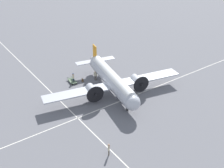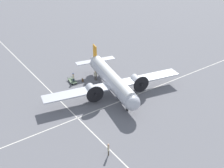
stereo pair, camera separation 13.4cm
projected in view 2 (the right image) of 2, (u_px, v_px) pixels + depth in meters
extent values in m
plane|color=slate|center=(112.00, 92.00, 47.24)|extent=(300.00, 300.00, 0.00)
cube|color=silver|center=(68.00, 108.00, 43.02)|extent=(120.00, 0.16, 0.01)
cube|color=silver|center=(123.00, 100.00, 45.08)|extent=(0.16, 120.00, 0.01)
cylinder|color=silver|center=(112.00, 80.00, 46.11)|extent=(15.02, 5.47, 2.41)
cylinder|color=white|center=(112.00, 77.00, 45.79)|extent=(14.16, 4.61, 1.69)
sphere|color=silver|center=(132.00, 103.00, 40.18)|extent=(2.29, 2.29, 2.29)
cylinder|color=silver|center=(96.00, 62.00, 51.99)|extent=(3.11, 1.90, 1.32)
cube|color=orange|center=(95.00, 52.00, 51.60)|extent=(1.62, 0.48, 2.77)
cube|color=silver|center=(95.00, 61.00, 52.22)|extent=(2.99, 7.63, 0.10)
cube|color=silver|center=(115.00, 85.00, 45.39)|extent=(7.22, 23.38, 0.20)
cylinder|color=silver|center=(137.00, 81.00, 46.55)|extent=(2.76, 1.83, 1.32)
cylinder|color=black|center=(141.00, 84.00, 45.44)|extent=(0.62, 2.73, 2.78)
sphere|color=black|center=(142.00, 85.00, 45.34)|extent=(0.46, 0.46, 0.46)
cylinder|color=silver|center=(92.00, 90.00, 43.81)|extent=(2.76, 1.83, 1.32)
cylinder|color=black|center=(95.00, 95.00, 42.69)|extent=(0.62, 2.73, 2.78)
sphere|color=black|center=(95.00, 95.00, 42.59)|extent=(0.46, 0.46, 0.46)
cylinder|color=#4C4C51|center=(136.00, 85.00, 47.25)|extent=(0.18, 0.18, 0.94)
cylinder|color=black|center=(136.00, 88.00, 47.48)|extent=(1.14, 0.52, 1.10)
cylinder|color=#4C4C51|center=(92.00, 95.00, 44.50)|extent=(0.18, 0.18, 0.94)
cylinder|color=black|center=(92.00, 97.00, 44.73)|extent=(1.14, 0.52, 1.10)
cylinder|color=#4C4C51|center=(127.00, 106.00, 42.23)|extent=(0.14, 0.14, 0.87)
cylinder|color=black|center=(127.00, 108.00, 42.44)|extent=(0.72, 0.32, 0.70)
cylinder|color=#473D2D|center=(109.00, 152.00, 34.19)|extent=(0.12, 0.12, 0.82)
cylinder|color=#473D2D|center=(108.00, 153.00, 33.98)|extent=(0.12, 0.12, 0.82)
cube|color=beige|center=(108.00, 148.00, 33.73)|extent=(0.42, 0.41, 0.62)
sphere|color=tan|center=(108.00, 145.00, 33.51)|extent=(0.27, 0.27, 0.27)
cylinder|color=beige|center=(109.00, 147.00, 33.96)|extent=(0.10, 0.10, 0.59)
cylinder|color=beige|center=(108.00, 149.00, 33.53)|extent=(0.10, 0.10, 0.59)
cube|color=maroon|center=(109.00, 147.00, 33.68)|extent=(0.04, 0.04, 0.39)
cylinder|color=#473D2D|center=(95.00, 78.00, 50.80)|extent=(0.13, 0.13, 0.89)
cylinder|color=#473D2D|center=(96.00, 78.00, 50.72)|extent=(0.13, 0.13, 0.89)
cube|color=beige|center=(95.00, 74.00, 50.38)|extent=(0.47, 0.40, 0.67)
sphere|color=tan|center=(95.00, 72.00, 50.14)|extent=(0.30, 0.30, 0.30)
cylinder|color=beige|center=(94.00, 74.00, 50.48)|extent=(0.10, 0.10, 0.63)
cylinder|color=beige|center=(97.00, 74.00, 50.31)|extent=(0.10, 0.10, 0.63)
cube|color=maroon|center=(96.00, 73.00, 50.43)|extent=(0.05, 0.04, 0.43)
cylinder|color=navy|center=(73.00, 80.00, 50.10)|extent=(0.12, 0.12, 0.85)
cylinder|color=navy|center=(74.00, 80.00, 49.91)|extent=(0.12, 0.12, 0.85)
cube|color=beige|center=(73.00, 77.00, 49.64)|extent=(0.43, 0.24, 0.64)
sphere|color=tan|center=(73.00, 74.00, 49.41)|extent=(0.28, 0.28, 0.28)
cylinder|color=beige|center=(73.00, 76.00, 49.85)|extent=(0.10, 0.10, 0.61)
cylinder|color=beige|center=(74.00, 77.00, 49.46)|extent=(0.10, 0.10, 0.61)
cube|color=black|center=(74.00, 76.00, 49.64)|extent=(0.05, 0.01, 0.41)
cylinder|color=navy|center=(73.00, 74.00, 49.35)|extent=(0.33, 0.33, 0.07)
cube|color=brown|center=(83.00, 80.00, 50.30)|extent=(0.37, 0.17, 0.58)
cube|color=#4A3520|center=(83.00, 79.00, 50.15)|extent=(0.13, 0.12, 0.02)
cube|color=#4C6047|center=(72.00, 81.00, 50.13)|extent=(2.44, 1.40, 0.04)
cube|color=#4C6047|center=(70.00, 77.00, 50.88)|extent=(0.20, 1.08, 0.04)
cylinder|color=#4C6047|center=(73.00, 77.00, 51.14)|extent=(0.04, 0.04, 0.22)
cylinder|color=#4C6047|center=(67.00, 78.00, 50.73)|extent=(0.04, 0.04, 0.22)
cylinder|color=black|center=(76.00, 83.00, 49.70)|extent=(0.29, 0.10, 0.28)
cylinder|color=black|center=(72.00, 84.00, 49.35)|extent=(0.29, 0.10, 0.28)
cylinder|color=black|center=(73.00, 79.00, 51.06)|extent=(0.29, 0.10, 0.28)
cylinder|color=black|center=(68.00, 80.00, 50.71)|extent=(0.29, 0.10, 0.28)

